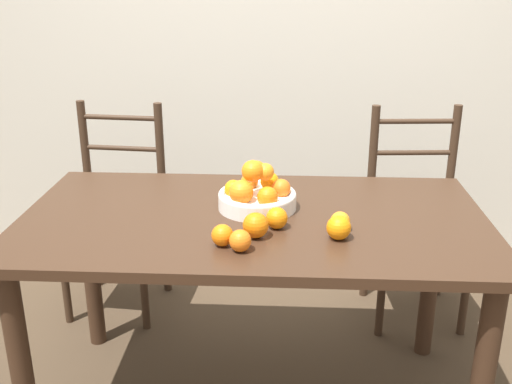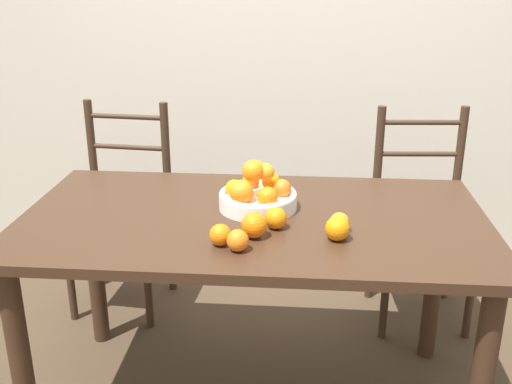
# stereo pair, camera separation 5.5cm
# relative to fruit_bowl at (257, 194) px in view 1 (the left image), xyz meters

# --- Properties ---
(wall_back) EXTENTS (8.00, 0.06, 2.60)m
(wall_back) POSITION_rel_fruit_bowl_xyz_m (-0.01, 1.38, 0.47)
(wall_back) COLOR beige
(wall_back) RESTS_ON ground_plane
(dining_table) EXTENTS (1.60, 0.87, 0.78)m
(dining_table) POSITION_rel_fruit_bowl_xyz_m (-0.01, -0.07, -0.16)
(dining_table) COLOR #382316
(dining_table) RESTS_ON ground_plane
(fruit_bowl) EXTENTS (0.28, 0.28, 0.18)m
(fruit_bowl) POSITION_rel_fruit_bowl_xyz_m (0.00, 0.00, 0.00)
(fruit_bowl) COLOR white
(fruit_bowl) RESTS_ON dining_table
(orange_loose_0) EXTENTS (0.07, 0.07, 0.07)m
(orange_loose_0) POSITION_rel_fruit_bowl_xyz_m (0.07, -0.17, -0.02)
(orange_loose_0) COLOR orange
(orange_loose_0) RESTS_ON dining_table
(orange_loose_1) EXTENTS (0.06, 0.06, 0.06)m
(orange_loose_1) POSITION_rel_fruit_bowl_xyz_m (0.28, -0.18, -0.02)
(orange_loose_1) COLOR orange
(orange_loose_1) RESTS_ON dining_table
(orange_loose_2) EXTENTS (0.07, 0.07, 0.07)m
(orange_loose_2) POSITION_rel_fruit_bowl_xyz_m (-0.03, -0.35, -0.02)
(orange_loose_2) COLOR orange
(orange_loose_2) RESTS_ON dining_table
(orange_loose_3) EXTENTS (0.07, 0.07, 0.07)m
(orange_loose_3) POSITION_rel_fruit_bowl_xyz_m (-0.09, -0.31, -0.02)
(orange_loose_3) COLOR orange
(orange_loose_3) RESTS_ON dining_table
(orange_loose_4) EXTENTS (0.08, 0.08, 0.08)m
(orange_loose_4) POSITION_rel_fruit_bowl_xyz_m (0.01, -0.24, -0.02)
(orange_loose_4) COLOR orange
(orange_loose_4) RESTS_ON dining_table
(orange_loose_5) EXTENTS (0.08, 0.08, 0.08)m
(orange_loose_5) POSITION_rel_fruit_bowl_xyz_m (0.27, -0.24, -0.02)
(orange_loose_5) COLOR orange
(orange_loose_5) RESTS_ON dining_table
(chair_left) EXTENTS (0.45, 0.44, 0.99)m
(chair_left) POSITION_rel_fruit_bowl_xyz_m (-0.71, 0.65, -0.37)
(chair_left) COLOR #382619
(chair_left) RESTS_ON ground_plane
(chair_right) EXTENTS (0.45, 0.43, 0.99)m
(chair_right) POSITION_rel_fruit_bowl_xyz_m (0.71, 0.65, -0.37)
(chair_right) COLOR #382619
(chair_right) RESTS_ON ground_plane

